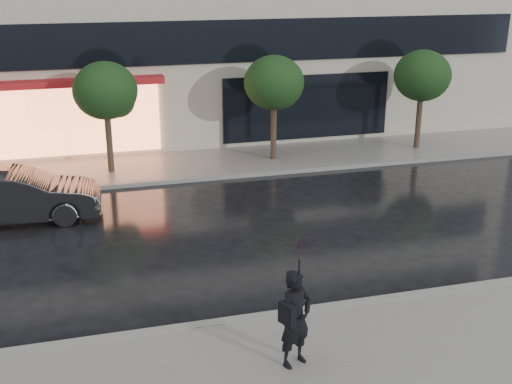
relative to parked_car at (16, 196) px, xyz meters
name	(u,v)px	position (x,y,z in m)	size (l,w,h in m)	color
ground	(274,295)	(5.85, -6.20, -0.78)	(120.00, 120.00, 0.00)	black
sidewalk_near	(327,377)	(5.85, -9.45, -0.72)	(60.00, 4.50, 0.12)	slate
sidewalk_far	(194,164)	(5.85, 4.05, -0.72)	(60.00, 3.50, 0.12)	slate
curb_near	(288,314)	(5.85, -7.20, -0.71)	(60.00, 0.25, 0.14)	gray
curb_far	(203,178)	(5.85, 2.30, -0.71)	(60.00, 0.25, 0.14)	gray
tree_mid_west	(107,93)	(2.91, 3.83, 2.15)	(2.20, 2.20, 3.99)	#33261C
tree_mid_east	(275,84)	(8.91, 3.83, 2.15)	(2.20, 2.20, 3.99)	#33261C
tree_far_east	(423,77)	(14.91, 3.83, 2.15)	(2.20, 2.20, 3.99)	#33261C
parked_car	(16,196)	(0.00, 0.00, 0.00)	(1.64, 4.71, 1.55)	black
pedestrian_with_umbrella	(298,288)	(5.43, -8.96, 0.88)	(1.18, 1.19, 2.48)	black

